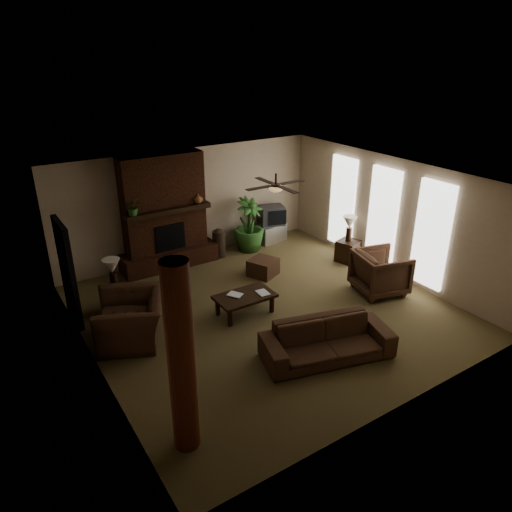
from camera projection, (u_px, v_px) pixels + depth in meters
room_shell at (267, 249)px, 9.35m from camera, size 7.00×7.00×7.00m
fireplace at (166, 222)px, 11.52m from camera, size 2.40×0.70×2.80m
windows at (383, 217)px, 11.24m from camera, size 0.08×3.65×2.35m
log_column at (181, 360)px, 6.05m from camera, size 0.36×0.36×2.80m
doorway at (68, 273)px, 9.17m from camera, size 0.10×1.00×2.10m
ceiling_fan at (276, 187)px, 9.32m from camera, size 1.35×1.35×0.37m
sofa at (328, 335)px, 8.28m from camera, size 2.40×1.25×0.90m
armchair_left at (131, 312)px, 8.72m from camera, size 1.34×1.58×1.18m
armchair_right at (381, 270)px, 10.47m from camera, size 1.18×1.23×1.06m
coffee_table at (245, 298)px, 9.66m from camera, size 1.20×0.70×0.43m
ottoman at (263, 267)px, 11.39m from camera, size 0.79×0.79×0.40m
tv_stand at (270, 232)px, 13.36m from camera, size 0.92×0.63×0.50m
tv at (272, 215)px, 13.16m from camera, size 0.77×0.69×0.52m
floor_vase at (219, 241)px, 12.30m from camera, size 0.34×0.34×0.77m
floor_plant at (249, 236)px, 12.71m from camera, size 1.27×1.63×0.81m
side_table_left at (114, 299)px, 9.79m from camera, size 0.53×0.53×0.55m
lamp_left at (112, 268)px, 9.46m from camera, size 0.41×0.41×0.65m
side_table_right at (348, 251)px, 12.09m from camera, size 0.62×0.62×0.55m
lamp_right at (350, 224)px, 11.82m from camera, size 0.37×0.37×0.65m
mantel_plant at (133, 208)px, 10.65m from camera, size 0.47×0.50×0.33m
mantel_vase at (198, 199)px, 11.52m from camera, size 0.28×0.29×0.22m
book_a at (232, 291)px, 9.48m from camera, size 0.20×0.13×0.29m
book_b at (258, 288)px, 9.60m from camera, size 0.21×0.04×0.29m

